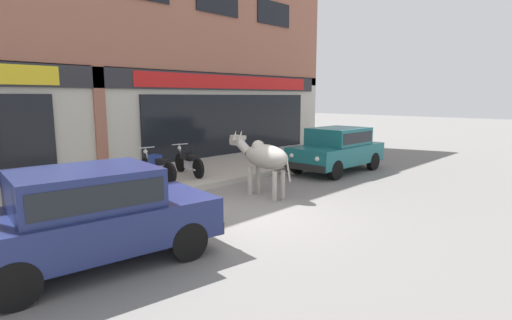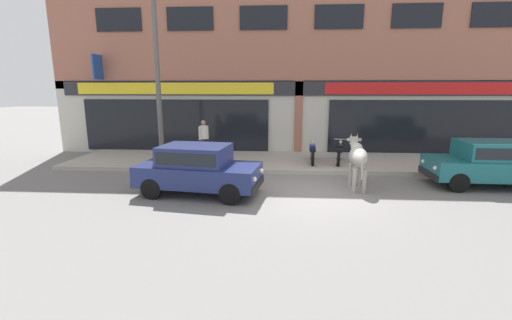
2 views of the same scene
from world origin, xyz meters
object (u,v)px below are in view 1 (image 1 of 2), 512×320
Objects in this scene: car_0 at (91,212)px; motorcycle_1 at (189,162)px; motorcycle_0 at (157,166)px; cow at (263,157)px; car_1 at (337,147)px.

car_0 reaches higher than motorcycle_1.
motorcycle_0 and motorcycle_1 have the same top height.
cow reaches higher than motorcycle_1.
cow is at bearing -89.34° from motorcycle_1.
car_1 is (4.16, 0.44, -0.19)m from cow.
cow reaches higher than motorcycle_0.
motorcycle_0 is 1.01× the size of motorcycle_1.
motorcycle_0 is (3.70, 3.95, -0.27)m from car_0.
cow is 1.19× the size of motorcycle_0.
cow is 3.24m from motorcycle_0.
cow is 0.59× the size of car_1.
motorcycle_1 is (-4.20, 2.54, -0.27)m from car_1.
motorcycle_0 is at bearing 178.44° from motorcycle_1.
motorcycle_1 is at bearing 90.66° from cow.
motorcycle_1 is (1.07, -0.03, 0.00)m from motorcycle_0.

